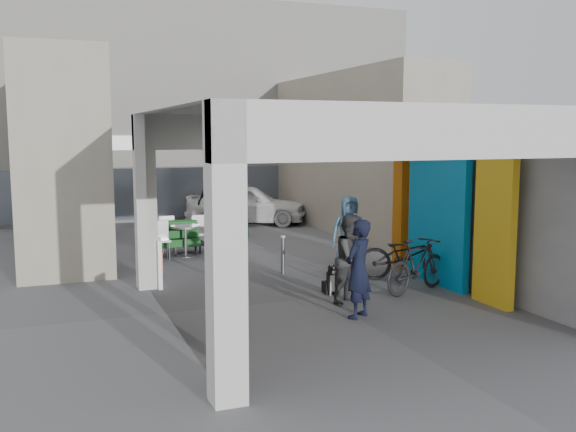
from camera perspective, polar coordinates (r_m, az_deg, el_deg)
name	(u,v)px	position (r m, az deg, el deg)	size (l,w,h in m)	color
ground	(322,298)	(12.41, 3.04, -7.25)	(90.00, 90.00, 0.00)	#58585E
arcade_canopy	(369,180)	(11.54, 7.24, 3.19)	(6.40, 6.45, 6.40)	beige
far_building	(175,111)	(25.44, -10.04, 9.19)	(18.00, 4.08, 8.00)	silver
plaza_bldg_left	(57,157)	(18.47, -19.83, 4.97)	(2.00, 9.00, 5.00)	#A8A08B
plaza_bldg_right	(355,153)	(20.73, 6.00, 5.58)	(2.00, 9.00, 5.00)	#A8A08B
bollard_left	(217,259)	(13.91, -6.29, -3.81)	(0.09, 0.09, 0.89)	gray
bollard_center	(283,255)	(14.35, -0.45, -3.51)	(0.09, 0.09, 0.84)	gray
bollard_right	(349,250)	(15.04, 5.42, -3.01)	(0.09, 0.09, 0.86)	gray
advert_board_near	(215,322)	(9.16, -6.52, -9.33)	(0.14, 0.56, 1.00)	white
advert_board_far	(160,263)	(13.38, -11.33, -4.09)	(0.16, 0.56, 1.00)	white
cafe_set	(178,242)	(16.87, -9.73, -2.27)	(1.58, 1.28, 0.96)	#A4A4A9
produce_stand	(178,241)	(17.03, -9.79, -2.19)	(1.28, 0.69, 0.84)	black
crate_stack	(239,227)	(19.66, -4.36, -0.99)	(0.52, 0.44, 0.56)	#195A20
border_collie	(331,282)	(12.64, 3.82, -5.87)	(0.22, 0.44, 0.60)	black
man_with_dog	(358,269)	(10.97, 6.27, -4.69)	(0.62, 0.41, 1.70)	black
man_back_turned	(352,259)	(11.94, 5.68, -3.81)	(0.80, 0.62, 1.65)	#3B3A3D
man_elderly	(349,233)	(14.83, 5.45, -1.48)	(0.84, 0.55, 1.72)	teal
man_crates	(215,202)	(20.33, -6.52, 1.27)	(1.16, 0.48, 1.98)	black
bicycle_front	(407,255)	(13.95, 10.53, -3.44)	(0.72, 2.07, 1.09)	black
bicycle_rear	(417,265)	(12.93, 11.40, -4.31)	(0.51, 1.81, 1.09)	black
white_van	(246,204)	(22.22, -3.74, 1.07)	(1.65, 4.10, 1.40)	white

